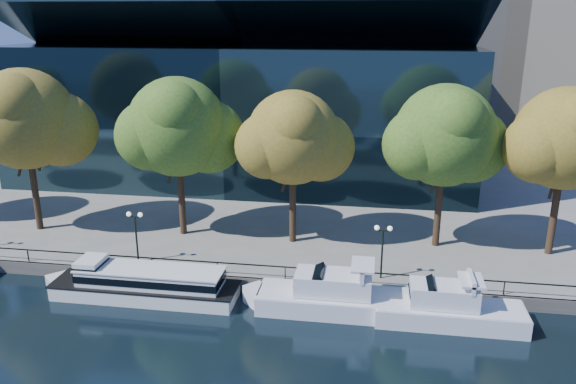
% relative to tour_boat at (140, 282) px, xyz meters
% --- Properties ---
extents(ground, '(160.00, 160.00, 0.00)m').
position_rel_tour_boat_xyz_m(ground, '(4.96, -0.88, -1.16)').
color(ground, black).
rests_on(ground, ground).
extents(promenade, '(90.00, 67.08, 1.00)m').
position_rel_tour_boat_xyz_m(promenade, '(4.96, 35.50, -0.66)').
color(promenade, slate).
rests_on(promenade, ground).
extents(railing, '(88.20, 0.08, 0.99)m').
position_rel_tour_boat_xyz_m(railing, '(4.96, 2.37, 0.78)').
color(railing, black).
rests_on(railing, promenade).
extents(convention_building, '(50.00, 24.57, 21.43)m').
position_rel_tour_boat_xyz_m(convention_building, '(0.96, 30.91, 7.34)').
color(convention_building, black).
rests_on(convention_building, ground).
extents(tour_boat, '(14.39, 3.21, 2.73)m').
position_rel_tour_boat_xyz_m(tour_boat, '(0.00, 0.00, 0.00)').
color(tour_boat, silver).
rests_on(tour_boat, ground).
extents(cruiser_near, '(12.45, 3.21, 3.61)m').
position_rel_tour_boat_xyz_m(cruiser_near, '(13.61, 0.14, -0.04)').
color(cruiser_near, silver).
rests_on(cruiser_near, ground).
extents(cruiser_far, '(10.63, 2.95, 3.47)m').
position_rel_tour_boat_xyz_m(cruiser_far, '(20.68, -0.29, -0.06)').
color(cruiser_far, silver).
rests_on(cruiser_far, ground).
extents(tree_1, '(10.56, 8.66, 14.02)m').
position_rel_tour_boat_xyz_m(tree_1, '(-12.95, 8.86, 9.45)').
color(tree_1, black).
rests_on(tree_1, promenade).
extents(tree_2, '(10.24, 8.39, 13.44)m').
position_rel_tour_boat_xyz_m(tree_2, '(-0.00, 9.75, 9.00)').
color(tree_2, black).
rests_on(tree_2, promenade).
extents(tree_3, '(9.41, 7.71, 12.58)m').
position_rel_tour_boat_xyz_m(tree_3, '(9.59, 9.49, 8.49)').
color(tree_3, black).
rests_on(tree_3, promenade).
extents(tree_4, '(9.98, 8.18, 13.18)m').
position_rel_tour_boat_xyz_m(tree_4, '(21.36, 10.41, 8.85)').
color(tree_4, black).
rests_on(tree_4, promenade).
extents(tree_5, '(9.67, 7.93, 13.17)m').
position_rel_tour_boat_xyz_m(tree_5, '(30.09, 10.09, 8.97)').
color(tree_5, black).
rests_on(tree_5, promenade).
extents(lamp_1, '(1.26, 0.36, 4.03)m').
position_rel_tour_boat_xyz_m(lamp_1, '(-1.68, 3.62, 2.82)').
color(lamp_1, black).
rests_on(lamp_1, promenade).
extents(lamp_2, '(1.26, 0.36, 4.03)m').
position_rel_tour_boat_xyz_m(lamp_2, '(16.73, 3.62, 2.82)').
color(lamp_2, black).
rests_on(lamp_2, promenade).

